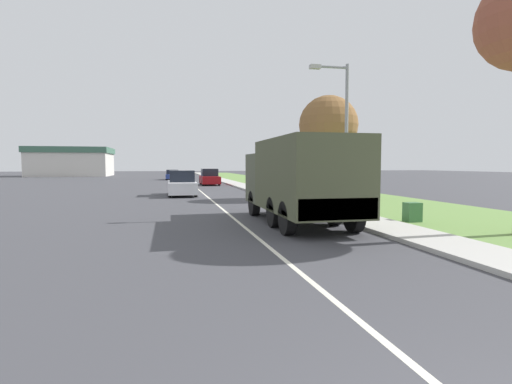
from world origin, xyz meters
TOP-DOWN VIEW (x-y plane):
  - ground_plane at (0.00, 40.00)m, footprint 180.00×180.00m
  - lane_centre_stripe at (0.00, 40.00)m, footprint 0.12×120.00m
  - sidewalk_right at (4.50, 40.00)m, footprint 1.80×120.00m
  - grass_strip_right at (8.90, 40.00)m, footprint 7.00×120.00m
  - military_truck at (2.04, 11.88)m, footprint 2.45×7.04m
  - car_nearest_ahead at (-1.58, 26.00)m, footprint 1.83×4.68m
  - car_second_ahead at (1.66, 39.42)m, footprint 1.82×4.42m
  - car_third_ahead at (-1.92, 55.02)m, footprint 1.81×4.52m
  - lamp_post at (4.52, 13.90)m, footprint 1.69×0.24m
  - tree_mid_right at (7.15, 21.58)m, footprint 3.59×3.59m
  - utility_box at (6.20, 11.36)m, footprint 0.55×0.45m
  - building_distant at (-19.56, 76.76)m, footprint 13.62×11.60m

SIDE VIEW (x-z plane):
  - ground_plane at x=0.00m, z-range 0.00..0.00m
  - lane_centre_stripe at x=0.00m, z-range 0.00..0.00m
  - grass_strip_right at x=8.90m, z-range 0.00..0.02m
  - sidewalk_right at x=4.50m, z-range 0.00..0.12m
  - utility_box at x=6.20m, z-range 0.02..0.72m
  - car_third_ahead at x=-1.92m, z-range -0.06..1.32m
  - car_second_ahead at x=1.66m, z-range -0.09..1.58m
  - car_nearest_ahead at x=-1.58m, z-range -0.09..1.61m
  - military_truck at x=2.04m, z-range 0.16..3.12m
  - building_distant at x=-19.56m, z-range 0.03..5.19m
  - lamp_post at x=4.52m, z-range 0.76..6.85m
  - tree_mid_right at x=7.15m, z-range 1.35..7.64m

